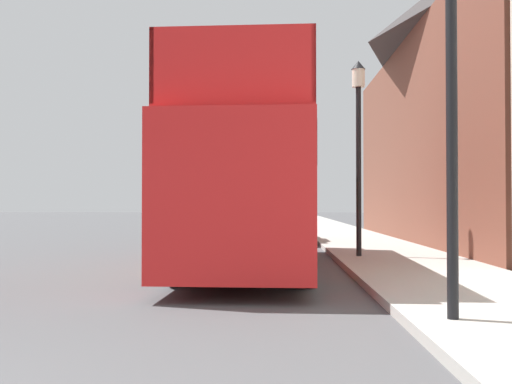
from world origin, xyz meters
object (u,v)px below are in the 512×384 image
at_px(tour_bus, 254,186).
at_px(parked_car_ahead_of_bus, 285,224).
at_px(lamp_post_second, 358,122).
at_px(lamp_post_nearest, 451,29).

bearing_deg(tour_bus, parked_car_ahead_of_bus, 86.75).
bearing_deg(parked_car_ahead_of_bus, tour_bus, -95.82).
distance_m(tour_bus, lamp_post_second, 3.49).
height_order(parked_car_ahead_of_bus, lamp_post_nearest, lamp_post_nearest).
relative_size(tour_bus, lamp_post_second, 1.99).
relative_size(lamp_post_nearest, lamp_post_second, 0.98).
xyz_separation_m(tour_bus, lamp_post_second, (2.57, 1.67, 1.67)).
distance_m(parked_car_ahead_of_bus, lamp_post_nearest, 15.31).
relative_size(tour_bus, lamp_post_nearest, 2.02).
bearing_deg(tour_bus, lamp_post_nearest, -66.77).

